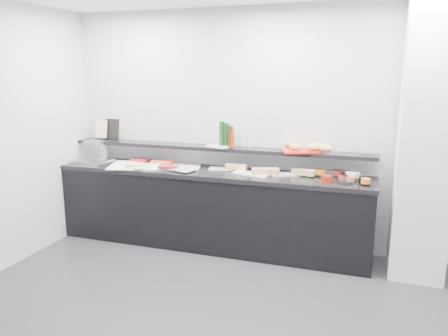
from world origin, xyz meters
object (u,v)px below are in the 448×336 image
(cloche_base, at_px, (92,161))
(condiment_tray, at_px, (219,146))
(sandwich_plate_mid, at_px, (251,174))
(bread_tray, at_px, (301,151))
(framed_print, at_px, (112,129))
(carafe, at_px, (366,141))

(cloche_base, xyz_separation_m, condiment_tray, (1.59, 0.19, 0.24))
(cloche_base, relative_size, sandwich_plate_mid, 1.19)
(sandwich_plate_mid, xyz_separation_m, bread_tray, (0.51, 0.18, 0.25))
(framed_print, bearing_deg, sandwich_plate_mid, -6.94)
(cloche_base, bearing_deg, carafe, 12.33)
(sandwich_plate_mid, bearing_deg, bread_tray, 35.87)
(framed_print, bearing_deg, condiment_tray, -2.07)
(sandwich_plate_mid, relative_size, bread_tray, 1.02)
(cloche_base, relative_size, condiment_tray, 1.71)
(condiment_tray, bearing_deg, carafe, 23.60)
(sandwich_plate_mid, distance_m, bread_tray, 0.59)
(cloche_base, height_order, framed_print, framed_print)
(condiment_tray, height_order, carafe, carafe)
(framed_print, relative_size, carafe, 0.87)
(sandwich_plate_mid, height_order, framed_print, framed_print)
(condiment_tray, distance_m, carafe, 1.61)
(cloche_base, distance_m, bread_tray, 2.56)
(cloche_base, relative_size, framed_print, 1.85)
(condiment_tray, relative_size, carafe, 0.94)
(condiment_tray, xyz_separation_m, bread_tray, (0.95, -0.02, 0.00))
(bread_tray, bearing_deg, condiment_tray, 158.48)
(carafe, bearing_deg, sandwich_plate_mid, -169.70)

